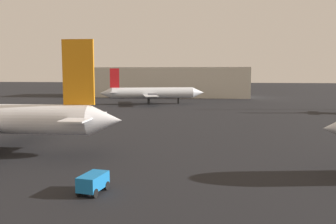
# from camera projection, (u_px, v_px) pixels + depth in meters

# --- Properties ---
(airplane_far_right) EXTENTS (27.19, 17.73, 9.35)m
(airplane_far_right) POSITION_uv_depth(u_px,v_px,m) (152.00, 93.00, 92.97)
(airplane_far_right) COLOR silver
(airplane_far_right) RESTS_ON ground_plane
(baggage_cart) EXTENTS (1.71, 2.57, 1.30)m
(baggage_cart) POSITION_uv_depth(u_px,v_px,m) (93.00, 182.00, 24.15)
(baggage_cart) COLOR #1972BF
(baggage_cart) RESTS_ON ground_plane
(terminal_building) EXTENTS (61.61, 18.54, 10.07)m
(terminal_building) POSITION_uv_depth(u_px,v_px,m) (159.00, 82.00, 125.03)
(terminal_building) COLOR beige
(terminal_building) RESTS_ON ground_plane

